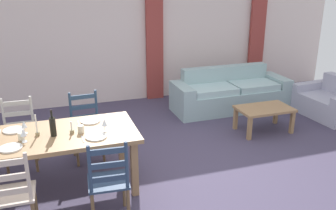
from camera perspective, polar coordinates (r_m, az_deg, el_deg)
name	(u,v)px	position (r m, az deg, el deg)	size (l,w,h in m)	color
ground_plane	(180,174)	(4.95, 1.86, -10.66)	(9.60, 9.60, 0.02)	#433B54
wall_far	(124,35)	(7.54, -6.92, 10.77)	(9.60, 0.16, 2.70)	silver
curtain_panel_left	(155,47)	(7.59, -2.11, 9.05)	(0.35, 0.08, 2.20)	#973934
curtain_panel_right	(257,41)	(8.58, 13.68, 9.72)	(0.35, 0.08, 2.20)	#973934
dining_table	(55,141)	(4.46, -17.28, -5.38)	(1.90, 0.96, 0.75)	#9C754E
dining_chair_near_left	(12,195)	(3.93, -23.23, -12.77)	(0.43, 0.41, 0.96)	beige
dining_chair_near_right	(109,181)	(3.88, -9.29, -11.71)	(0.45, 0.43, 0.96)	navy
dining_chair_far_left	(20,134)	(5.28, -22.17, -4.26)	(0.43, 0.41, 0.96)	beige
dining_chair_far_right	(86,126)	(5.27, -12.65, -3.28)	(0.44, 0.42, 0.96)	navy
dinner_plate_near_left	(11,148)	(4.22, -23.40, -6.18)	(0.24, 0.24, 0.02)	white
dinner_plate_near_right	(96,137)	(4.22, -11.17, -4.89)	(0.24, 0.24, 0.02)	white
fork_near_right	(83,139)	(4.21, -13.19, -5.19)	(0.02, 0.17, 0.01)	silver
dinner_plate_far_left	(14,130)	(4.68, -23.01, -3.64)	(0.24, 0.24, 0.02)	white
fork_far_left	(0,132)	(4.70, -24.82, -3.88)	(0.02, 0.17, 0.01)	silver
dinner_plate_far_right	(91,121)	(4.68, -12.02, -2.47)	(0.24, 0.24, 0.02)	white
fork_far_right	(78,123)	(4.67, -13.84, -2.74)	(0.02, 0.17, 0.01)	silver
wine_bottle	(53,126)	(4.34, -17.58, -3.19)	(0.07, 0.07, 0.32)	black
wine_glass_near_left	(23,133)	(4.29, -21.70, -4.07)	(0.06, 0.06, 0.16)	white
wine_glass_near_right	(104,123)	(4.31, -9.92, -2.77)	(0.06, 0.06, 0.16)	white
wine_glass_far_left	(24,125)	(4.51, -21.61, -2.88)	(0.06, 0.06, 0.16)	white
coffee_cup_primary	(81,129)	(4.37, -13.48, -3.68)	(0.07, 0.07, 0.09)	beige
coffee_cup_secondary	(21,136)	(4.37, -21.99, -4.58)	(0.07, 0.07, 0.09)	beige
candle_tall	(37,130)	(4.42, -19.82, -3.64)	(0.05, 0.05, 0.26)	#998C66
candle_short	(72,130)	(4.38, -14.81, -3.82)	(0.05, 0.05, 0.14)	#998C66
couch	(229,94)	(7.26, 9.55, 1.72)	(2.29, 0.82, 0.80)	#94B1B4
coffee_table	(264,111)	(6.27, 14.83, -0.95)	(0.90, 0.56, 0.42)	#9C754E
armchair_upholstered	(331,103)	(7.45, 24.12, 0.36)	(0.88, 1.21, 0.72)	#A9A8BC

